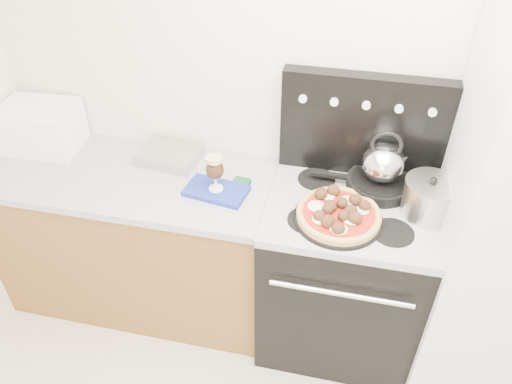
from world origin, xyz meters
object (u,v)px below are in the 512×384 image
(base_cabinet, at_px, (141,241))
(stove_body, at_px, (341,276))
(tea_kettle, at_px, (384,160))
(beer_glass, at_px, (215,173))
(toaster_oven, at_px, (41,127))
(skillet, at_px, (379,184))
(pizza, at_px, (339,213))
(stock_pot, at_px, (429,199))
(oven_mitt, at_px, (216,191))
(pizza_pan, at_px, (338,218))

(base_cabinet, xyz_separation_m, stove_body, (1.10, -0.02, 0.01))
(tea_kettle, bearing_deg, stove_body, -143.56)
(beer_glass, bearing_deg, stove_body, 2.62)
(toaster_oven, relative_size, skillet, 1.25)
(pizza, distance_m, tea_kettle, 0.33)
(pizza, height_order, stock_pot, stock_pot)
(oven_mitt, bearing_deg, skillet, 13.19)
(stove_body, bearing_deg, oven_mitt, -177.38)
(stock_pot, bearing_deg, beer_glass, -177.67)
(stove_body, distance_m, skillet, 0.54)
(pizza_pan, relative_size, tea_kettle, 1.80)
(base_cabinet, relative_size, toaster_oven, 3.87)
(toaster_oven, bearing_deg, stove_body, -8.62)
(pizza_pan, distance_m, tea_kettle, 0.34)
(tea_kettle, xyz_separation_m, stock_pot, (0.21, -0.13, -0.08))
(base_cabinet, relative_size, beer_glass, 7.93)
(pizza_pan, bearing_deg, stock_pot, 18.71)
(skillet, bearing_deg, pizza, -122.25)
(beer_glass, xyz_separation_m, pizza_pan, (0.58, -0.09, -0.09))
(pizza, relative_size, stock_pot, 1.65)
(oven_mitt, distance_m, tea_kettle, 0.78)
(tea_kettle, bearing_deg, oven_mitt, 177.07)
(oven_mitt, bearing_deg, beer_glass, 0.00)
(beer_glass, height_order, pizza_pan, beer_glass)
(base_cabinet, distance_m, pizza, 1.19)
(stove_body, distance_m, tea_kettle, 0.67)
(skillet, bearing_deg, oven_mitt, -166.81)
(toaster_oven, xyz_separation_m, pizza, (1.57, -0.28, -0.06))
(stove_body, relative_size, oven_mitt, 3.08)
(oven_mitt, distance_m, pizza_pan, 0.58)
(toaster_oven, height_order, pizza_pan, toaster_oven)
(oven_mitt, relative_size, tea_kettle, 1.33)
(beer_glass, distance_m, skillet, 0.76)
(pizza_pan, distance_m, stock_pot, 0.40)
(oven_mitt, xyz_separation_m, pizza, (0.58, -0.09, 0.05))
(base_cabinet, relative_size, pizza, 3.99)
(base_cabinet, distance_m, stove_body, 1.11)
(stove_body, xyz_separation_m, stock_pot, (0.32, 0.01, 0.56))
(stove_body, bearing_deg, base_cabinet, 178.70)
(pizza_pan, relative_size, stock_pot, 1.76)
(stove_body, relative_size, stock_pot, 4.00)
(pizza, bearing_deg, base_cabinet, 172.38)
(oven_mitt, bearing_deg, stock_pot, 2.33)
(pizza_pan, height_order, tea_kettle, tea_kettle)
(toaster_oven, relative_size, beer_glass, 2.05)
(base_cabinet, xyz_separation_m, beer_glass, (0.48, -0.05, 0.59))
(toaster_oven, bearing_deg, oven_mitt, -13.76)
(stove_body, distance_m, pizza_pan, 0.50)
(toaster_oven, xyz_separation_m, tea_kettle, (1.73, -0.02, 0.06))
(stove_body, relative_size, skillet, 2.93)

